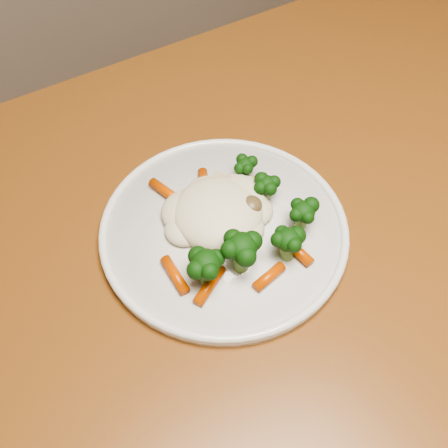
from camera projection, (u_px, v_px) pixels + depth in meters
name	position (u px, v px, depth m)	size (l,w,h in m)	color
dining_table	(284.00, 262.00, 0.76)	(1.14, 0.79, 0.75)	brown
plate	(224.00, 231.00, 0.64)	(0.28, 0.28, 0.01)	silver
meal	(232.00, 220.00, 0.62)	(0.18, 0.19, 0.05)	beige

